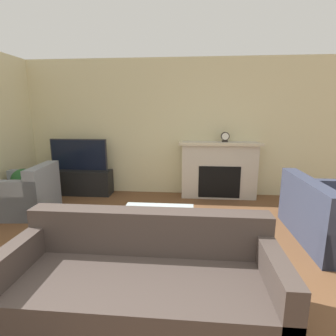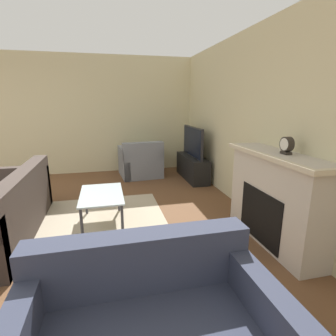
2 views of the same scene
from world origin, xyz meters
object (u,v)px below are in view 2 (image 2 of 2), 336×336
object	(u,v)px
potted_plant	(152,155)
armchair_by_window	(141,163)
couch_sectional	(1,214)
coffee_table	(102,197)
mantel_clock	(287,145)
tv	(193,142)

from	to	relation	value
potted_plant	armchair_by_window	bearing A→B (deg)	-52.76
couch_sectional	armchair_by_window	bearing A→B (deg)	138.56
coffee_table	mantel_clock	size ratio (longest dim) A/B	4.73
armchair_by_window	potted_plant	size ratio (longest dim) A/B	1.38
tv	couch_sectional	bearing A→B (deg)	-59.25
coffee_table	potted_plant	bearing A→B (deg)	155.78
tv	mantel_clock	bearing A→B (deg)	1.58
couch_sectional	mantel_clock	bearing A→B (deg)	72.50
couch_sectional	potted_plant	xyz separation A→B (m)	(-2.59, 2.38, 0.13)
couch_sectional	armchair_by_window	world-z (taller)	same
coffee_table	mantel_clock	bearing A→B (deg)	62.19
potted_plant	mantel_clock	world-z (taller)	mantel_clock
couch_sectional	potted_plant	world-z (taller)	couch_sectional
armchair_by_window	mantel_clock	bearing A→B (deg)	103.97
couch_sectional	coffee_table	size ratio (longest dim) A/B	2.37
potted_plant	tv	bearing A→B (deg)	47.79
couch_sectional	mantel_clock	xyz separation A→B (m)	(1.02, 3.24, 0.92)
tv	armchair_by_window	bearing A→B (deg)	-113.62
couch_sectional	tv	bearing A→B (deg)	120.75
mantel_clock	coffee_table	bearing A→B (deg)	-117.81
couch_sectional	armchair_by_window	xyz separation A→B (m)	(-2.35, 2.08, 0.01)
tv	potted_plant	world-z (taller)	tv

